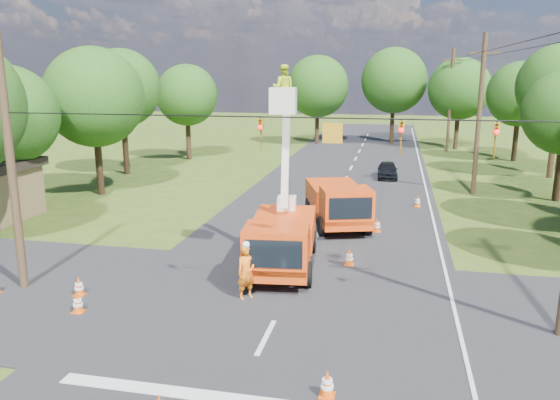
% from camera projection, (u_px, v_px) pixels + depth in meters
% --- Properties ---
extents(ground, '(140.00, 140.00, 0.00)m').
position_uv_depth(ground, '(338.00, 194.00, 35.05)').
color(ground, '#334D17').
rests_on(ground, ground).
extents(road_main, '(12.00, 100.00, 0.06)m').
position_uv_depth(road_main, '(338.00, 194.00, 35.05)').
color(road_main, black).
rests_on(road_main, ground).
extents(road_cross, '(56.00, 10.00, 0.07)m').
position_uv_depth(road_cross, '(280.00, 310.00, 17.90)').
color(road_cross, black).
rests_on(road_cross, ground).
extents(edge_line, '(0.12, 90.00, 0.02)m').
position_uv_depth(edge_line, '(428.00, 198.00, 33.92)').
color(edge_line, silver).
rests_on(edge_line, ground).
extents(bucket_truck, '(3.03, 6.44, 7.92)m').
position_uv_depth(bucket_truck, '(282.00, 228.00, 21.34)').
color(bucket_truck, '#F04910').
rests_on(bucket_truck, ground).
extents(second_truck, '(4.08, 6.67, 2.35)m').
position_uv_depth(second_truck, '(338.00, 202.00, 27.58)').
color(second_truck, '#F04910').
rests_on(second_truck, ground).
extents(ground_worker, '(0.82, 0.83, 1.93)m').
position_uv_depth(ground_worker, '(246.00, 272.00, 18.62)').
color(ground_worker, orange).
rests_on(ground_worker, ground).
extents(distant_car, '(1.58, 3.65, 1.22)m').
position_uv_depth(distant_car, '(387.00, 170.00, 40.31)').
color(distant_car, black).
rests_on(distant_car, ground).
extents(traffic_cone_1, '(0.38, 0.38, 0.71)m').
position_uv_depth(traffic_cone_1, '(327.00, 384.00, 13.03)').
color(traffic_cone_1, '#DA4F0B').
rests_on(traffic_cone_1, ground).
extents(traffic_cone_2, '(0.38, 0.38, 0.71)m').
position_uv_depth(traffic_cone_2, '(349.00, 257.00, 21.99)').
color(traffic_cone_2, '#DA4F0B').
rests_on(traffic_cone_2, ground).
extents(traffic_cone_3, '(0.38, 0.38, 0.71)m').
position_uv_depth(traffic_cone_3, '(377.00, 225.00, 26.61)').
color(traffic_cone_3, '#DA4F0B').
rests_on(traffic_cone_3, ground).
extents(traffic_cone_4, '(0.38, 0.38, 0.71)m').
position_uv_depth(traffic_cone_4, '(78.00, 303.00, 17.63)').
color(traffic_cone_4, '#DA4F0B').
rests_on(traffic_cone_4, ground).
extents(traffic_cone_5, '(0.38, 0.38, 0.71)m').
position_uv_depth(traffic_cone_5, '(79.00, 286.00, 18.97)').
color(traffic_cone_5, '#DA4F0B').
rests_on(traffic_cone_5, ground).
extents(traffic_cone_7, '(0.38, 0.38, 0.71)m').
position_uv_depth(traffic_cone_7, '(418.00, 201.00, 31.65)').
color(traffic_cone_7, '#DA4F0B').
rests_on(traffic_cone_7, ground).
extents(pole_right_mid, '(1.80, 0.30, 10.00)m').
position_uv_depth(pole_right_mid, '(479.00, 114.00, 34.08)').
color(pole_right_mid, '#4C3823').
rests_on(pole_right_mid, ground).
extents(pole_right_far, '(1.80, 0.30, 10.00)m').
position_uv_depth(pole_right_far, '(450.00, 99.00, 53.13)').
color(pole_right_far, '#4C3823').
rests_on(pole_right_far, ground).
extents(pole_left, '(0.30, 0.30, 9.00)m').
position_uv_depth(pole_left, '(11.00, 165.00, 18.80)').
color(pole_left, '#4C3823').
rests_on(pole_left, ground).
extents(signal_span, '(18.00, 0.29, 1.07)m').
position_uv_depth(signal_span, '(354.00, 133.00, 16.11)').
color(signal_span, black).
rests_on(signal_span, ground).
extents(tree_left_c, '(5.20, 5.20, 8.06)m').
position_uv_depth(tree_left_c, '(8.00, 115.00, 28.58)').
color(tree_left_c, '#382616').
rests_on(tree_left_c, ground).
extents(tree_left_d, '(6.20, 6.20, 9.24)m').
position_uv_depth(tree_left_d, '(94.00, 97.00, 33.84)').
color(tree_left_d, '#382616').
rests_on(tree_left_d, ground).
extents(tree_left_e, '(5.80, 5.80, 9.41)m').
position_uv_depth(tree_left_e, '(122.00, 88.00, 40.78)').
color(tree_left_e, '#382616').
rests_on(tree_left_e, ground).
extents(tree_left_f, '(5.40, 5.40, 8.40)m').
position_uv_depth(tree_left_f, '(187.00, 95.00, 48.18)').
color(tree_left_f, '#382616').
rests_on(tree_left_f, ground).
extents(tree_right_d, '(6.00, 6.00, 9.70)m').
position_uv_depth(tree_right_d, '(560.00, 86.00, 39.12)').
color(tree_right_d, '#382616').
rests_on(tree_right_d, ground).
extents(tree_right_e, '(5.60, 5.60, 8.63)m').
position_uv_depth(tree_right_e, '(520.00, 94.00, 47.14)').
color(tree_right_e, '#382616').
rests_on(tree_right_e, ground).
extents(tree_far_a, '(6.60, 6.60, 9.50)m').
position_uv_depth(tree_far_a, '(318.00, 87.00, 58.47)').
color(tree_far_a, '#382616').
rests_on(tree_far_a, ground).
extents(tree_far_b, '(7.00, 7.00, 10.32)m').
position_uv_depth(tree_far_b, '(394.00, 81.00, 58.62)').
color(tree_far_b, '#382616').
rests_on(tree_far_b, ground).
extents(tree_far_c, '(6.20, 6.20, 9.18)m').
position_uv_depth(tree_far_c, '(460.00, 89.00, 54.62)').
color(tree_far_c, '#382616').
rests_on(tree_far_c, ground).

